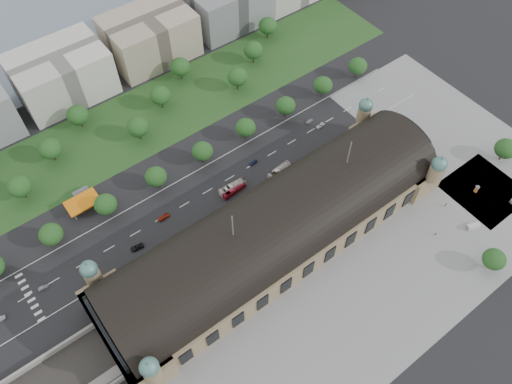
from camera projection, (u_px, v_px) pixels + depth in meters
ground at (275, 242)px, 204.57m from camera, size 900.00×900.00×0.00m
station at (276, 228)px, 196.24m from camera, size 150.00×48.40×44.30m
plaza_south at (368, 309)px, 187.51m from camera, size 190.00×48.00×0.12m
plaza_east at (442, 130)px, 240.87m from camera, size 56.00×100.00×0.12m
road_slab at (184, 205)px, 215.30m from camera, size 260.00×26.00×0.10m
grass_belt at (133, 125)px, 242.79m from camera, size 300.00×45.00×0.10m
petrol_station at (83, 198)px, 213.73m from camera, size 14.00×13.00×5.05m
office_3 at (62, 75)px, 246.49m from camera, size 45.00×32.00×24.00m
office_4 at (150, 36)px, 264.12m from camera, size 45.00×32.00×24.00m
office_5 at (227, 3)px, 281.74m from camera, size 45.00×32.00×24.00m
tree_row_2 at (51, 234)px, 197.97m from camera, size 9.60×9.60×11.52m
tree_row_3 at (106, 204)px, 206.43m from camera, size 9.60×9.60×11.52m
tree_row_4 at (156, 177)px, 214.89m from camera, size 9.60×9.60×11.52m
tree_row_5 at (202, 151)px, 223.35m from camera, size 9.60×9.60×11.52m
tree_row_6 at (246, 128)px, 231.81m from camera, size 9.60×9.60×11.52m
tree_row_7 at (286, 106)px, 240.26m from camera, size 9.60×9.60×11.52m
tree_row_8 at (323, 85)px, 248.72m from camera, size 9.60×9.60×11.52m
tree_row_9 at (358, 66)px, 257.18m from camera, size 9.60×9.60×11.52m
tree_belt_3 at (19, 186)px, 211.15m from camera, size 10.40×10.40×12.48m
tree_belt_4 at (50, 148)px, 223.46m from camera, size 10.40×10.40×12.48m
tree_belt_5 at (78, 115)px, 235.77m from camera, size 10.40×10.40×12.48m
tree_belt_6 at (138, 127)px, 231.24m from camera, size 10.40×10.40×12.48m
tree_belt_7 at (160, 95)px, 243.55m from camera, size 10.40×10.40×12.48m
tree_belt_8 at (180, 67)px, 255.86m from camera, size 10.40×10.40×12.48m
tree_belt_9 at (238, 77)px, 251.33m from camera, size 10.40×10.40×12.48m
tree_belt_10 at (253, 50)px, 263.64m from camera, size 10.40×10.40×12.48m
tree_belt_11 at (268, 26)px, 275.95m from camera, size 10.40×10.40×12.48m
tree_plaza_ne at (506, 149)px, 224.22m from camera, size 10.00×10.00×11.69m
tree_plaza_s at (494, 259)px, 192.13m from camera, size 9.00×9.00×10.64m
traffic_car_1 at (43, 288)px, 191.87m from camera, size 3.98×1.72×1.27m
traffic_car_2 at (137, 247)px, 202.15m from camera, size 5.67×3.15×1.50m
traffic_car_3 at (164, 217)px, 210.68m from camera, size 5.52×2.56×1.56m
traffic_car_4 at (253, 163)px, 228.10m from camera, size 4.42×2.15×1.45m
traffic_car_5 at (310, 121)px, 243.50m from camera, size 4.06×1.58×1.32m
traffic_car_6 at (320, 126)px, 241.78m from camera, size 5.04×2.68×1.35m
parked_car_0 at (128, 279)px, 193.91m from camera, size 5.30×3.47×1.65m
parked_car_1 at (92, 301)px, 188.50m from camera, size 6.14×5.02×1.56m
parked_car_2 at (143, 263)px, 197.93m from camera, size 6.00×4.58×1.62m
parked_car_3 at (116, 287)px, 192.12m from camera, size 3.88×3.50×1.28m
parked_car_4 at (176, 245)px, 202.70m from camera, size 4.30×3.10×1.35m
parked_car_5 at (186, 240)px, 204.16m from camera, size 5.71×4.49×1.44m
parked_car_6 at (172, 250)px, 201.28m from camera, size 5.48×4.66×1.51m
bus_west at (234, 190)px, 217.88m from camera, size 11.86×3.63×3.26m
bus_mid at (233, 187)px, 218.57m from camera, size 13.15×3.68×3.63m
bus_east at (279, 171)px, 224.15m from camera, size 12.58×3.95×3.45m
van_south at (473, 227)px, 207.47m from camera, size 5.79×4.01×2.33m
advertising_column at (476, 189)px, 217.95m from camera, size 1.86×1.86×3.52m
pedestrian_0 at (446, 205)px, 214.05m from camera, size 1.10×0.89×1.97m
pedestrian_1 at (436, 234)px, 205.77m from camera, size 0.56×0.69×1.65m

